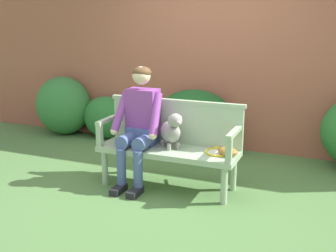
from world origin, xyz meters
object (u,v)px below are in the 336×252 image
baseball_glove (228,152)px  person_seated (140,121)px  tennis_racket (218,151)px  dog_on_bench (172,130)px  garden_bench (168,154)px

baseball_glove → person_seated: bearing=-158.5°
tennis_racket → baseball_glove: baseball_glove is taller
person_seated → tennis_racket: size_ratio=2.33×
person_seated → baseball_glove: person_seated is taller
person_seated → baseball_glove: (0.99, 0.01, -0.23)m
person_seated → dog_on_bench: bearing=3.3°
dog_on_bench → baseball_glove: 0.64m
dog_on_bench → tennis_racket: dog_on_bench is taller
dog_on_bench → baseball_glove: size_ratio=1.86×
tennis_racket → baseball_glove: (0.12, -0.08, 0.04)m
person_seated → tennis_racket: 0.92m
dog_on_bench → tennis_racket: bearing=7.6°
garden_bench → tennis_racket: (0.54, 0.08, 0.07)m
garden_bench → tennis_racket: tennis_racket is taller
garden_bench → person_seated: size_ratio=1.16×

